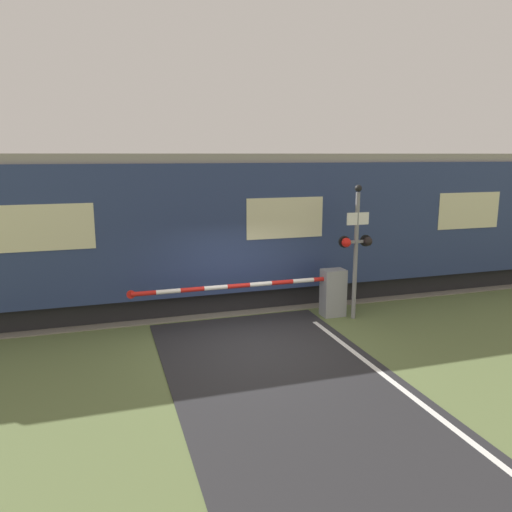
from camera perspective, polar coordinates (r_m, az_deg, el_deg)
ground_plane at (r=11.47m, az=-0.08°, el=-10.14°), size 80.00×80.00×0.00m
track_bed at (r=14.85m, az=-4.39°, el=-4.96°), size 36.00×3.20×0.13m
train at (r=14.81m, az=1.35°, el=3.54°), size 21.65×2.91×4.25m
crossing_barrier at (r=13.24m, az=7.17°, el=-4.04°), size 5.61×0.44×1.26m
signal_post at (r=13.00m, az=11.39°, el=1.37°), size 0.91×0.26×3.49m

